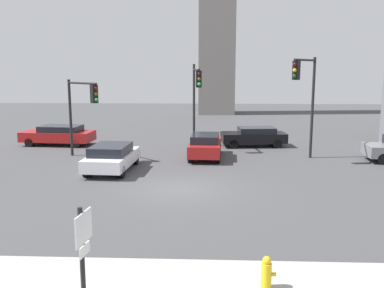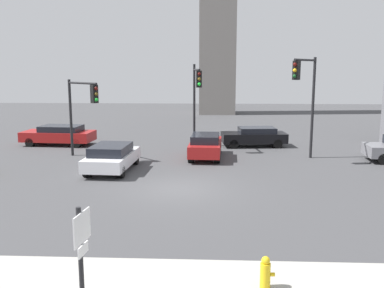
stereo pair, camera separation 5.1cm
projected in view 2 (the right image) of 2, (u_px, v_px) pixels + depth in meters
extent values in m
plane|color=#424244|center=(178.00, 189.00, 18.66)|extent=(92.62, 92.62, 0.00)
cylinder|color=black|center=(81.00, 264.00, 8.50)|extent=(0.10, 0.10, 2.36)
cube|color=white|center=(82.00, 228.00, 8.35)|extent=(0.12, 0.75, 0.62)
cube|color=white|center=(83.00, 250.00, 8.43)|extent=(0.08, 0.45, 0.22)
cylinder|color=black|center=(194.00, 106.00, 28.54)|extent=(0.16, 0.16, 5.47)
cylinder|color=black|center=(197.00, 70.00, 26.69)|extent=(0.54, 2.93, 0.12)
cube|color=black|center=(199.00, 79.00, 25.59)|extent=(0.36, 0.36, 1.00)
sphere|color=#4C0F0C|center=(199.00, 74.00, 25.34)|extent=(0.20, 0.20, 0.20)
sphere|color=#594714|center=(199.00, 79.00, 25.39)|extent=(0.20, 0.20, 0.20)
sphere|color=green|center=(199.00, 84.00, 25.44)|extent=(0.20, 0.20, 0.20)
cylinder|color=black|center=(71.00, 118.00, 25.44)|extent=(0.16, 0.16, 4.55)
cylinder|color=black|center=(82.00, 83.00, 24.05)|extent=(2.24, 2.08, 0.12)
cube|color=black|center=(94.00, 94.00, 23.29)|extent=(0.45, 0.45, 1.00)
sphere|color=#4C0F0C|center=(96.00, 88.00, 23.10)|extent=(0.20, 0.20, 0.20)
sphere|color=#594714|center=(96.00, 94.00, 23.15)|extent=(0.20, 0.20, 0.20)
sphere|color=green|center=(96.00, 100.00, 23.20)|extent=(0.20, 0.20, 0.20)
cylinder|color=black|center=(313.00, 108.00, 24.64)|extent=(0.16, 0.16, 5.81)
cylinder|color=black|center=(305.00, 60.00, 23.16)|extent=(1.64, 2.19, 0.12)
cube|color=black|center=(296.00, 70.00, 22.44)|extent=(0.45, 0.45, 1.00)
sphere|color=#4C0F0C|center=(295.00, 64.00, 22.23)|extent=(0.20, 0.20, 0.20)
sphere|color=yellow|center=(295.00, 70.00, 22.29)|extent=(0.20, 0.20, 0.20)
sphere|color=#14471E|center=(295.00, 76.00, 22.34)|extent=(0.20, 0.20, 0.20)
cylinder|color=gold|center=(265.00, 276.00, 9.88)|extent=(0.24, 0.24, 0.60)
sphere|color=gold|center=(266.00, 261.00, 9.81)|extent=(0.20, 0.20, 0.20)
cylinder|color=gold|center=(273.00, 274.00, 9.87)|extent=(0.10, 0.09, 0.09)
cylinder|color=black|center=(383.00, 159.00, 23.34)|extent=(0.64, 0.37, 0.62)
cylinder|color=black|center=(373.00, 153.00, 24.88)|extent=(0.64, 0.37, 0.62)
cube|color=maroon|center=(206.00, 147.00, 25.03)|extent=(1.94, 4.17, 0.67)
cube|color=black|center=(205.00, 139.00, 24.74)|extent=(1.65, 2.36, 0.48)
cylinder|color=black|center=(195.00, 148.00, 26.52)|extent=(0.34, 0.62, 0.61)
cylinder|color=black|center=(218.00, 149.00, 26.39)|extent=(0.34, 0.62, 0.61)
cylinder|color=black|center=(191.00, 157.00, 23.78)|extent=(0.34, 0.62, 0.61)
cylinder|color=black|center=(217.00, 158.00, 23.66)|extent=(0.34, 0.62, 0.61)
cube|color=silver|center=(112.00, 159.00, 21.92)|extent=(2.21, 4.46, 0.61)
cube|color=black|center=(111.00, 150.00, 21.62)|extent=(1.87, 2.53, 0.51)
cylinder|color=black|center=(106.00, 158.00, 23.51)|extent=(0.39, 0.62, 0.60)
cylinder|color=black|center=(135.00, 159.00, 23.34)|extent=(0.39, 0.62, 0.60)
cylinder|color=black|center=(88.00, 171.00, 20.60)|extent=(0.39, 0.62, 0.60)
cylinder|color=black|center=(120.00, 172.00, 20.44)|extent=(0.39, 0.62, 0.60)
cube|color=black|center=(254.00, 137.00, 28.73)|extent=(4.42, 2.19, 0.63)
cube|color=black|center=(257.00, 130.00, 28.65)|extent=(2.53, 1.79, 0.41)
cylinder|color=black|center=(234.00, 144.00, 27.99)|extent=(0.63, 0.38, 0.60)
cylinder|color=black|center=(231.00, 140.00, 29.42)|extent=(0.63, 0.38, 0.60)
cylinder|color=black|center=(277.00, 144.00, 28.14)|extent=(0.63, 0.38, 0.60)
cylinder|color=black|center=(272.00, 140.00, 29.57)|extent=(0.63, 0.38, 0.60)
cube|color=maroon|center=(58.00, 136.00, 29.23)|extent=(4.90, 2.34, 0.66)
cube|color=black|center=(61.00, 129.00, 29.12)|extent=(2.79, 1.95, 0.44)
cylinder|color=black|center=(30.00, 142.00, 28.68)|extent=(0.62, 0.40, 0.59)
cylinder|color=black|center=(42.00, 138.00, 30.28)|extent=(0.62, 0.40, 0.59)
cylinder|color=black|center=(77.00, 143.00, 28.30)|extent=(0.62, 0.40, 0.59)
cylinder|color=black|center=(86.00, 139.00, 29.90)|extent=(0.62, 0.40, 0.59)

